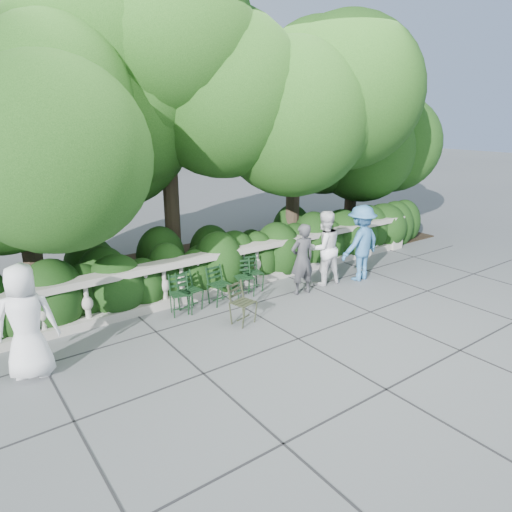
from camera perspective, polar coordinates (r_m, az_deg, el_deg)
ground at (r=9.53m, az=3.58°, el=-7.21°), size 90.00×90.00×0.00m
balustrade at (r=10.69m, az=-2.53°, el=-1.59°), size 12.00×0.44×1.00m
shrub_hedge at (r=11.81m, az=-5.74°, el=-2.29°), size 15.00×2.60×1.70m
tree_canopy at (r=11.65m, az=-3.82°, el=17.36°), size 15.04×6.52×6.78m
chair_a at (r=9.50m, az=-9.07°, el=-7.50°), size 0.54×0.57×0.84m
chair_b at (r=10.29m, az=-1.25°, el=-5.24°), size 0.56×0.59×0.84m
chair_c at (r=9.67m, az=-7.59°, el=-6.95°), size 0.52×0.55×0.84m
chair_d at (r=9.92m, az=-4.05°, el=-6.19°), size 0.47×0.51×0.84m
chair_e at (r=10.57m, az=-0.08°, el=-4.61°), size 0.51×0.55×0.84m
chair_weathered at (r=9.02m, az=-0.91°, el=-8.67°), size 0.54×0.57×0.84m
person_businessman at (r=7.86m, az=-26.82°, el=-7.33°), size 1.05×0.87×1.85m
person_woman_grey at (r=10.33m, az=5.79°, el=-0.40°), size 0.64×0.47×1.64m
person_casual_man at (r=10.98m, az=8.49°, el=1.00°), size 0.97×0.81×1.79m
person_older_blue at (r=11.43m, az=12.96°, el=1.59°), size 1.26×0.78×1.87m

